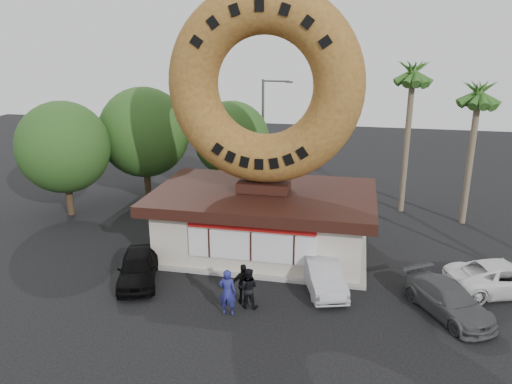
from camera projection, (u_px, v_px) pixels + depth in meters
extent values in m
plane|color=black|center=(236.00, 309.00, 20.69)|extent=(90.00, 90.00, 0.00)
cube|color=beige|center=(264.00, 224.00, 25.84)|extent=(10.00, 6.00, 3.00)
cube|color=#999993|center=(263.00, 249.00, 26.27)|extent=(10.60, 6.60, 0.15)
cube|color=#3F3F3F|center=(264.00, 196.00, 25.37)|extent=(10.00, 6.00, 0.10)
cube|color=black|center=(264.00, 197.00, 25.38)|extent=(11.20, 7.20, 0.55)
cube|color=silver|center=(251.00, 247.00, 22.98)|extent=(6.00, 0.12, 1.40)
cube|color=#A0100D|center=(251.00, 226.00, 22.66)|extent=(6.00, 0.10, 0.45)
cube|color=black|center=(264.00, 186.00, 25.22)|extent=(2.60, 1.40, 0.50)
torus|color=olive|center=(264.00, 86.00, 23.71)|extent=(9.49, 2.42, 9.49)
cylinder|color=#473321|center=(147.00, 176.00, 34.18)|extent=(0.44, 0.44, 3.30)
sphere|color=#2B4F1C|center=(144.00, 132.00, 33.27)|extent=(6.00, 6.00, 6.00)
cylinder|color=#473321|center=(232.00, 175.00, 35.04)|extent=(0.44, 0.44, 2.86)
sphere|color=#2B4F1C|center=(232.00, 139.00, 34.25)|extent=(5.20, 5.20, 5.20)
cylinder|color=#473321|center=(69.00, 191.00, 31.16)|extent=(0.44, 0.44, 3.08)
sphere|color=#2B4F1C|center=(64.00, 147.00, 30.32)|extent=(5.60, 5.60, 5.60)
cylinder|color=#726651|center=(407.00, 142.00, 30.94)|extent=(0.36, 0.36, 9.00)
cylinder|color=#726651|center=(470.00, 158.00, 29.00)|extent=(0.36, 0.36, 8.00)
cylinder|color=#59595E|center=(263.00, 138.00, 34.81)|extent=(0.18, 0.18, 8.00)
cylinder|color=#59595E|center=(276.00, 81.00, 33.45)|extent=(1.80, 0.12, 0.12)
cube|color=#59595E|center=(290.00, 82.00, 33.29)|extent=(0.45, 0.20, 0.12)
imported|color=navy|center=(227.00, 292.00, 20.04)|extent=(0.73, 0.49, 1.98)
imported|color=black|center=(248.00, 288.00, 20.59)|extent=(0.86, 0.67, 1.76)
imported|color=black|center=(244.00, 284.00, 20.92)|extent=(1.13, 0.81, 1.78)
imported|color=black|center=(138.00, 268.00, 22.79)|extent=(2.96, 4.48, 1.42)
imported|color=#A9A8AE|center=(322.00, 274.00, 22.23)|extent=(2.63, 4.40, 1.37)
imported|color=#4B4D50|center=(448.00, 300.00, 20.17)|extent=(3.79, 4.67, 1.27)
imported|color=white|center=(505.00, 277.00, 21.90)|extent=(5.47, 3.69, 1.39)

